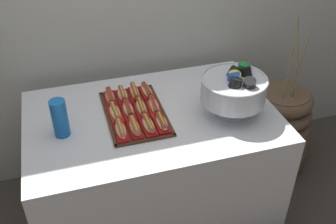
{
  "coord_description": "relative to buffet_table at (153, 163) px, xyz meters",
  "views": [
    {
      "loc": [
        -0.43,
        -1.77,
        2.1
      ],
      "look_at": [
        0.1,
        -0.01,
        0.78
      ],
      "focal_mm": 42.26,
      "sensor_mm": 36.0,
      "label": 1
    }
  ],
  "objects": [
    {
      "name": "ground_plane",
      "position": [
        0.0,
        0.0,
        -0.41
      ],
      "size": [
        10.0,
        10.0,
        0.0
      ],
      "primitive_type": "plane",
      "color": "#4C4238"
    },
    {
      "name": "buffet_table",
      "position": [
        0.0,
        0.0,
        0.0
      ],
      "size": [
        1.42,
        0.92,
        0.78
      ],
      "color": "silver",
      "rests_on": "ground_plane"
    },
    {
      "name": "floor_vase",
      "position": [
        0.99,
        0.18,
        -0.1
      ],
      "size": [
        0.49,
        0.49,
        1.2
      ],
      "color": "brown",
      "rests_on": "ground_plane"
    },
    {
      "name": "serving_tray",
      "position": [
        -0.09,
        0.03,
        0.37
      ],
      "size": [
        0.33,
        0.53,
        0.01
      ],
      "color": "#472B19",
      "rests_on": "buffet_table"
    },
    {
      "name": "hot_dog_0",
      "position": [
        -0.2,
        -0.13,
        0.4
      ],
      "size": [
        0.06,
        0.17,
        0.06
      ],
      "color": "#B21414",
      "rests_on": "serving_tray"
    },
    {
      "name": "hot_dog_1",
      "position": [
        -0.13,
        -0.13,
        0.4
      ],
      "size": [
        0.06,
        0.16,
        0.06
      ],
      "color": "#B21414",
      "rests_on": "serving_tray"
    },
    {
      "name": "hot_dog_2",
      "position": [
        -0.05,
        -0.13,
        0.4
      ],
      "size": [
        0.07,
        0.17,
        0.06
      ],
      "color": "#B21414",
      "rests_on": "serving_tray"
    },
    {
      "name": "hot_dog_3",
      "position": [
        0.02,
        -0.13,
        0.4
      ],
      "size": [
        0.07,
        0.16,
        0.06
      ],
      "color": "#B21414",
      "rests_on": "serving_tray"
    },
    {
      "name": "hot_dog_4",
      "position": [
        -0.2,
        0.03,
        0.4
      ],
      "size": [
        0.07,
        0.18,
        0.06
      ],
      "color": "red",
      "rests_on": "serving_tray"
    },
    {
      "name": "hot_dog_5",
      "position": [
        -0.13,
        0.03,
        0.41
      ],
      "size": [
        0.07,
        0.16,
        0.06
      ],
      "color": "#B21414",
      "rests_on": "serving_tray"
    },
    {
      "name": "hot_dog_6",
      "position": [
        -0.05,
        0.03,
        0.4
      ],
      "size": [
        0.07,
        0.18,
        0.06
      ],
      "color": "red",
      "rests_on": "serving_tray"
    },
    {
      "name": "hot_dog_7",
      "position": [
        0.02,
        0.03,
        0.4
      ],
      "size": [
        0.07,
        0.18,
        0.06
      ],
      "color": "red",
      "rests_on": "serving_tray"
    },
    {
      "name": "hot_dog_8",
      "position": [
        -0.2,
        0.2,
        0.4
      ],
      "size": [
        0.06,
        0.17,
        0.06
      ],
      "color": "red",
      "rests_on": "serving_tray"
    },
    {
      "name": "hot_dog_9",
      "position": [
        -0.13,
        0.2,
        0.4
      ],
      "size": [
        0.07,
        0.16,
        0.06
      ],
      "color": "#B21414",
      "rests_on": "serving_tray"
    },
    {
      "name": "hot_dog_10",
      "position": [
        -0.05,
        0.2,
        0.41
      ],
      "size": [
        0.07,
        0.18,
        0.06
      ],
      "color": "red",
      "rests_on": "serving_tray"
    },
    {
      "name": "hot_dog_11",
      "position": [
        0.02,
        0.2,
        0.4
      ],
      "size": [
        0.07,
        0.17,
        0.06
      ],
      "color": "red",
      "rests_on": "serving_tray"
    },
    {
      "name": "punch_bowl",
      "position": [
        0.44,
        -0.11,
        0.54
      ],
      "size": [
        0.37,
        0.37,
        0.28
      ],
      "color": "silver",
      "rests_on": "buffet_table"
    },
    {
      "name": "cup_stack",
      "position": [
        -0.5,
        -0.04,
        0.48
      ],
      "size": [
        0.08,
        0.08,
        0.21
      ],
      "color": "blue",
      "rests_on": "buffet_table"
    }
  ]
}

